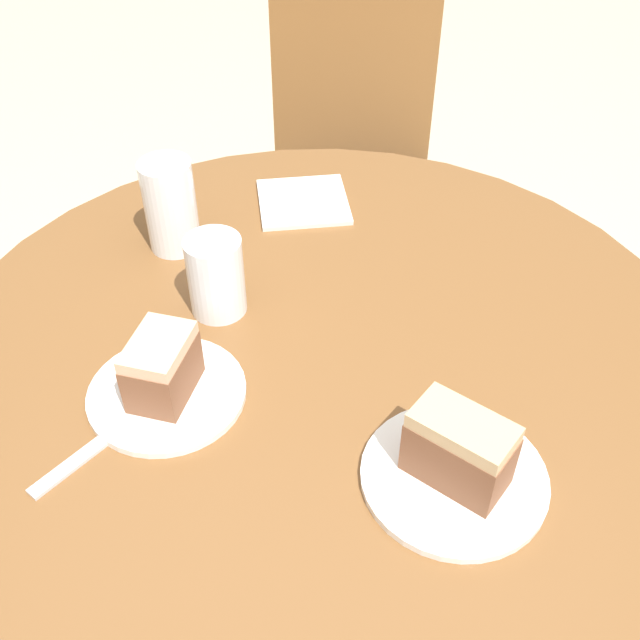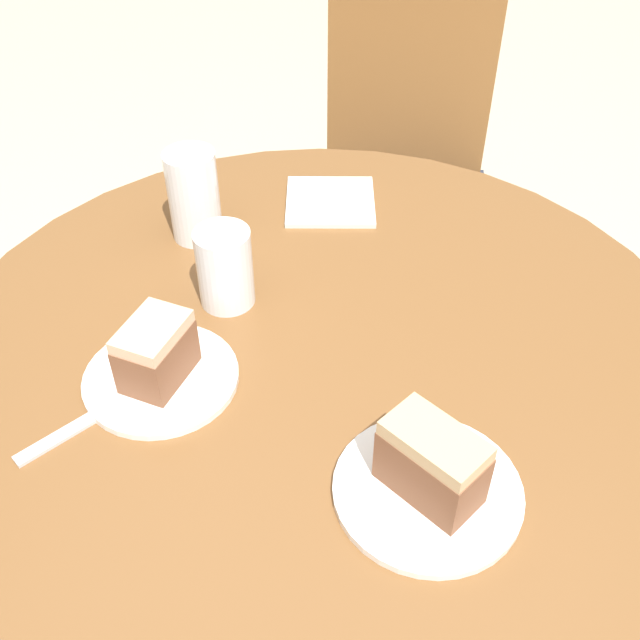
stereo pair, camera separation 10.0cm
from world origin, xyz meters
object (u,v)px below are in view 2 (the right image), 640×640
Objects in this scene: chair at (403,184)px; plate_near at (161,378)px; glass_water at (225,272)px; cake_slice_far at (432,463)px; cake_slice_near at (156,352)px; plate_far at (427,491)px; glass_lemonade at (194,201)px.

chair reaches higher than plate_near.
chair is 4.52× the size of plate_near.
cake_slice_far is at bearing -41.68° from glass_water.
cake_slice_near is at bearing -108.16° from chair.
cake_slice_far reaches higher than plate_near.
glass_water reaches higher than plate_near.
cake_slice_far is 1.08× the size of glass_water.
plate_far is at bearing -16.89° from cake_slice_near.
cake_slice_near is 0.91× the size of glass_water.
glass_lemonade is at bearing 99.70° from cake_slice_near.
cake_slice_near is (-0.00, -0.00, 0.05)m from plate_near.
cake_slice_near reaches higher than plate_near.
cake_slice_far is 0.59m from glass_lemonade.
chair reaches higher than glass_water.
cake_slice_near is 0.33m from glass_lemonade.
cake_slice_far is 0.42m from glass_water.
chair is at bearing 68.15° from glass_lemonade.
chair is 7.63× the size of glass_water.
cake_slice_near is (-0.22, -1.01, 0.34)m from chair.
cake_slice_near is 0.84× the size of cake_slice_far.
chair reaches higher than cake_slice_near.
plate_far is at bearing -16.89° from plate_near.
chair is at bearing 77.64° from cake_slice_near.
chair is 7.04× the size of cake_slice_far.
plate_near is 1.36× the size of glass_lemonade.
cake_slice_far is at bearing -16.89° from plate_near.
chair is 8.42× the size of cake_slice_near.
chair is at bearing 96.76° from cake_slice_far.
glass_water reaches higher than cake_slice_far.
glass_water is (0.04, 0.17, -0.00)m from cake_slice_near.
plate_far is 1.80× the size of glass_water.
cake_slice_far is (0.35, -0.11, 0.05)m from plate_near.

